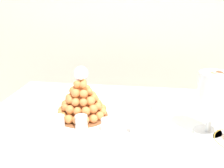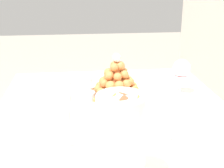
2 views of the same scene
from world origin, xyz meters
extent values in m
cube|color=silver|center=(0.00, 1.10, 1.25)|extent=(4.80, 0.10, 2.50)
cylinder|color=brown|center=(-0.55, 0.40, 0.38)|extent=(0.04, 0.04, 0.76)
cylinder|color=brown|center=(0.55, 0.40, 0.38)|extent=(0.04, 0.04, 0.76)
cube|color=brown|center=(0.00, 0.00, 0.77)|extent=(1.23, 0.91, 0.02)
cube|color=white|center=(0.00, 0.00, 0.78)|extent=(1.29, 0.97, 0.00)
cube|color=white|center=(0.00, 0.49, 0.65)|extent=(1.29, 0.01, 0.27)
cube|color=white|center=(-0.14, -0.01, 0.79)|extent=(0.60, 0.35, 0.01)
cube|color=white|center=(-0.14, -0.19, 0.80)|extent=(0.60, 0.01, 0.02)
cube|color=white|center=(-0.14, 0.16, 0.80)|extent=(0.60, 0.01, 0.02)
cube|color=white|center=(-0.44, -0.01, 0.80)|extent=(0.01, 0.35, 0.02)
cube|color=white|center=(0.16, -0.01, 0.80)|extent=(0.01, 0.35, 0.02)
cylinder|color=white|center=(-0.14, -0.01, 0.79)|extent=(0.32, 0.32, 0.00)
cylinder|color=brown|center=(-0.17, 0.02, 0.80)|extent=(0.24, 0.24, 0.01)
cone|color=#BF6A37|center=(-0.17, 0.02, 0.88)|extent=(0.16, 0.16, 0.17)
sphere|color=#E38847|center=(-0.07, 0.02, 0.82)|extent=(0.04, 0.04, 0.04)
sphere|color=#DD8142|center=(-0.08, 0.05, 0.82)|extent=(0.04, 0.04, 0.04)
sphere|color=#E48847|center=(-0.10, 0.08, 0.82)|extent=(0.04, 0.04, 0.04)
sphere|color=#E08444|center=(-0.13, 0.10, 0.82)|extent=(0.04, 0.04, 0.04)
sphere|color=#DE8243|center=(-0.17, 0.11, 0.82)|extent=(0.04, 0.04, 0.04)
sphere|color=#DE8243|center=(-0.21, 0.10, 0.82)|extent=(0.04, 0.04, 0.04)
sphere|color=#E18645|center=(-0.24, 0.08, 0.82)|extent=(0.04, 0.04, 0.04)
sphere|color=#E08444|center=(-0.26, 0.05, 0.82)|extent=(0.04, 0.04, 0.04)
sphere|color=#E48947|center=(-0.27, 0.02, 0.82)|extent=(0.04, 0.04, 0.04)
sphere|color=#E18545|center=(-0.26, -0.02, 0.82)|extent=(0.04, 0.04, 0.04)
sphere|color=#DF8344|center=(-0.24, -0.05, 0.82)|extent=(0.04, 0.04, 0.04)
sphere|color=#DF8344|center=(-0.21, -0.07, 0.82)|extent=(0.04, 0.04, 0.04)
sphere|color=#E08444|center=(-0.17, -0.08, 0.82)|extent=(0.04, 0.04, 0.04)
sphere|color=#E18645|center=(-0.13, -0.07, 0.82)|extent=(0.04, 0.04, 0.04)
sphere|color=#E48947|center=(-0.10, -0.05, 0.82)|extent=(0.04, 0.04, 0.04)
sphere|color=#E28646|center=(-0.08, -0.02, 0.82)|extent=(0.04, 0.04, 0.04)
sphere|color=#DE8243|center=(-0.10, 0.04, 0.85)|extent=(0.04, 0.04, 0.04)
sphere|color=#E38847|center=(-0.12, 0.07, 0.85)|extent=(0.04, 0.04, 0.04)
sphere|color=#E38746|center=(-0.15, 0.09, 0.85)|extent=(0.04, 0.04, 0.04)
sphere|color=#DE8243|center=(-0.19, 0.09, 0.86)|extent=(0.04, 0.04, 0.04)
sphere|color=#DC8041|center=(-0.22, 0.07, 0.85)|extent=(0.04, 0.04, 0.04)
sphere|color=#DE8243|center=(-0.24, 0.04, 0.85)|extent=(0.04, 0.04, 0.04)
sphere|color=#DD8042|center=(-0.25, 0.01, 0.85)|extent=(0.04, 0.04, 0.04)
sphere|color=#DD8142|center=(-0.23, -0.03, 0.85)|extent=(0.04, 0.04, 0.04)
sphere|color=#DE8243|center=(-0.21, -0.05, 0.86)|extent=(0.04, 0.04, 0.04)
sphere|color=#E28646|center=(-0.17, -0.06, 0.86)|extent=(0.04, 0.04, 0.04)
sphere|color=#E08444|center=(-0.14, -0.05, 0.85)|extent=(0.04, 0.04, 0.04)
sphere|color=#E28646|center=(-0.11, -0.03, 0.85)|extent=(0.04, 0.04, 0.04)
sphere|color=#E28746|center=(-0.10, 0.01, 0.85)|extent=(0.04, 0.04, 0.04)
sphere|color=#E28746|center=(-0.13, 0.05, 0.89)|extent=(0.04, 0.04, 0.04)
sphere|color=#E28746|center=(-0.16, 0.07, 0.89)|extent=(0.04, 0.04, 0.04)
sphere|color=#E38847|center=(-0.19, 0.07, 0.89)|extent=(0.04, 0.04, 0.04)
sphere|color=#E38847|center=(-0.22, 0.05, 0.89)|extent=(0.04, 0.04, 0.04)
sphere|color=#DE8243|center=(-0.23, 0.01, 0.89)|extent=(0.04, 0.04, 0.04)
sphere|color=#E08444|center=(-0.21, -0.02, 0.89)|extent=(0.04, 0.04, 0.04)
sphere|color=#E38847|center=(-0.18, -0.04, 0.89)|extent=(0.04, 0.04, 0.04)
sphere|color=#E08444|center=(-0.15, -0.04, 0.89)|extent=(0.04, 0.04, 0.04)
sphere|color=#E48948|center=(-0.12, -0.01, 0.89)|extent=(0.04, 0.04, 0.04)
sphere|color=#DE8243|center=(-0.11, 0.02, 0.89)|extent=(0.04, 0.04, 0.04)
sphere|color=#E38847|center=(-0.15, 0.05, 0.92)|extent=(0.04, 0.04, 0.04)
sphere|color=#E08444|center=(-0.19, 0.05, 0.92)|extent=(0.04, 0.04, 0.04)
sphere|color=#DE8243|center=(-0.21, 0.02, 0.92)|extent=(0.04, 0.04, 0.04)
sphere|color=#E18545|center=(-0.19, -0.02, 0.92)|extent=(0.04, 0.04, 0.04)
sphere|color=#E28646|center=(-0.15, -0.02, 0.92)|extent=(0.04, 0.04, 0.04)
sphere|color=#DF8343|center=(-0.13, 0.02, 0.92)|extent=(0.03, 0.03, 0.03)
sphere|color=#E18645|center=(-0.17, 0.03, 0.96)|extent=(0.04, 0.04, 0.04)
sphere|color=#E08545|center=(-0.19, 0.01, 0.95)|extent=(0.04, 0.04, 0.04)
sphere|color=#E18545|center=(-0.16, 0.01, 0.95)|extent=(0.03, 0.03, 0.03)
sphere|color=white|center=(-0.17, 0.02, 0.99)|extent=(0.04, 0.04, 0.04)
cylinder|color=silver|center=(-0.36, -0.10, 0.82)|extent=(0.05, 0.05, 0.05)
cylinder|color=gold|center=(-0.36, -0.10, 0.80)|extent=(0.05, 0.05, 0.02)
cylinder|color=#EAC166|center=(-0.36, -0.10, 0.82)|extent=(0.05, 0.05, 0.01)
sphere|color=brown|center=(-0.37, -0.10, 0.83)|extent=(0.01, 0.01, 0.01)
cylinder|color=silver|center=(-0.25, -0.10, 0.82)|extent=(0.06, 0.06, 0.05)
cylinder|color=gold|center=(-0.25, -0.10, 0.80)|extent=(0.05, 0.05, 0.02)
cylinder|color=#EAC166|center=(-0.25, -0.10, 0.82)|extent=(0.05, 0.05, 0.01)
sphere|color=brown|center=(-0.25, -0.09, 0.83)|extent=(0.02, 0.02, 0.02)
cylinder|color=silver|center=(-0.14, -0.10, 0.82)|extent=(0.05, 0.05, 0.06)
cylinder|color=#F4EAC6|center=(-0.14, -0.10, 0.81)|extent=(0.05, 0.05, 0.02)
cylinder|color=white|center=(-0.14, -0.10, 0.83)|extent=(0.05, 0.05, 0.02)
sphere|color=brown|center=(-0.14, -0.10, 0.84)|extent=(0.01, 0.01, 0.01)
cylinder|color=silver|center=(-0.04, -0.10, 0.82)|extent=(0.05, 0.05, 0.05)
cylinder|color=#F4EAC6|center=(-0.04, -0.10, 0.81)|extent=(0.04, 0.04, 0.02)
cylinder|color=white|center=(-0.04, -0.10, 0.82)|extent=(0.04, 0.04, 0.02)
sphere|color=brown|center=(-0.03, -0.10, 0.84)|extent=(0.01, 0.01, 0.01)
cylinder|color=silver|center=(0.09, -0.10, 0.82)|extent=(0.05, 0.05, 0.05)
cylinder|color=brown|center=(0.09, -0.10, 0.80)|extent=(0.05, 0.05, 0.02)
cylinder|color=#8C603D|center=(0.09, -0.10, 0.82)|extent=(0.05, 0.05, 0.01)
sphere|color=brown|center=(0.09, -0.10, 0.83)|extent=(0.02, 0.02, 0.02)
cylinder|color=white|center=(0.38, -0.04, 0.79)|extent=(0.12, 0.12, 0.01)
cylinder|color=white|center=(0.38, -0.04, 0.83)|extent=(0.02, 0.02, 0.08)
cylinder|color=white|center=(0.38, -0.04, 0.96)|extent=(0.12, 0.12, 0.18)
cylinder|color=brown|center=(0.41, -0.05, 0.88)|extent=(0.05, 0.05, 0.02)
cylinder|color=#E54C47|center=(0.38, -0.02, 0.88)|extent=(0.04, 0.04, 0.03)
cylinder|color=#D199D8|center=(0.35, -0.05, 0.88)|extent=(0.05, 0.05, 0.04)
cylinder|color=pink|center=(0.39, -0.07, 0.88)|extent=(0.06, 0.05, 0.04)
cylinder|color=#F9A54C|center=(0.41, -0.02, 0.91)|extent=(0.06, 0.04, 0.05)
cylinder|color=#72B2E0|center=(0.37, -0.03, 0.91)|extent=(0.05, 0.04, 0.05)
cylinder|color=#72B2E0|center=(0.39, -0.06, 0.91)|extent=(0.06, 0.05, 0.05)
cylinder|color=#9ED860|center=(0.39, -0.03, 0.93)|extent=(0.05, 0.04, 0.05)
cylinder|color=pink|center=(0.37, -0.05, 0.93)|extent=(0.06, 0.05, 0.06)
cylinder|color=#E54C47|center=(0.39, -0.06, 0.93)|extent=(0.06, 0.05, 0.06)
cylinder|color=#D199D8|center=(0.38, -0.02, 0.95)|extent=(0.05, 0.05, 0.03)
cylinder|color=brown|center=(0.36, -0.07, 0.95)|extent=(0.05, 0.04, 0.04)
cylinder|color=#D199D8|center=(0.40, -0.05, 0.95)|extent=(0.05, 0.05, 0.03)
cylinder|color=#F9A54C|center=(0.37, -0.03, 0.97)|extent=(0.05, 0.04, 0.05)
cylinder|color=#72B2E0|center=(0.37, -0.06, 0.97)|extent=(0.05, 0.04, 0.04)
cylinder|color=brown|center=(0.40, -0.05, 0.97)|extent=(0.04, 0.04, 0.03)
cylinder|color=yellow|center=(0.40, -0.02, 0.97)|extent=(0.05, 0.04, 0.04)
cylinder|color=pink|center=(0.37, -0.04, 0.99)|extent=(0.05, 0.05, 0.04)
cylinder|color=#F9A54C|center=(0.39, -0.05, 0.99)|extent=(0.06, 0.04, 0.05)
cylinder|color=#E54C47|center=(0.41, -0.03, 0.99)|extent=(0.06, 0.05, 0.06)
cylinder|color=yellow|center=(0.37, -0.06, 1.01)|extent=(0.05, 0.04, 0.05)
cylinder|color=#F9A54C|center=(0.39, -0.06, 1.01)|extent=(0.04, 0.04, 0.05)
cylinder|color=#72B2E0|center=(0.41, -0.04, 1.01)|extent=(0.04, 0.04, 0.03)
cylinder|color=pink|center=(0.38, -0.03, 1.01)|extent=(0.05, 0.05, 0.04)
cylinder|color=#9ED860|center=(0.37, -0.07, 1.03)|extent=(0.06, 0.05, 0.05)
cylinder|color=brown|center=(0.40, -0.05, 1.03)|extent=(0.07, 0.04, 0.07)
cylinder|color=#F9A54C|center=(0.39, -0.02, 1.03)|extent=(0.05, 0.05, 0.04)
cylinder|color=brown|center=(0.36, -0.03, 1.03)|extent=(0.06, 0.05, 0.05)
cylinder|color=silver|center=(-0.25, 0.32, 0.79)|extent=(0.06, 0.06, 0.00)
cylinder|color=silver|center=(-0.25, 0.32, 0.83)|extent=(0.01, 0.01, 0.08)
sphere|color=silver|center=(-0.25, 0.32, 0.91)|extent=(0.08, 0.08, 0.08)
cylinder|color=maroon|center=(-0.25, 0.32, 0.89)|extent=(0.06, 0.06, 0.03)
camera|label=1|loc=(0.12, -1.04, 1.33)|focal=41.30mm
camera|label=2|loc=(1.05, -0.14, 1.32)|focal=49.61mm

